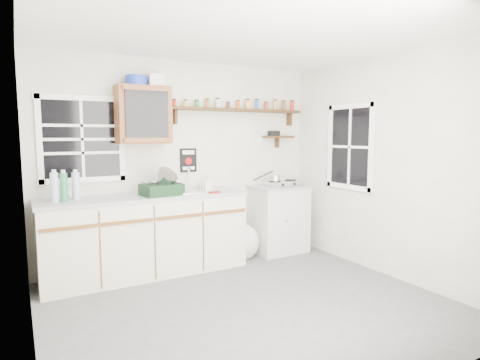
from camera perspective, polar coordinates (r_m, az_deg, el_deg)
name	(u,v)px	position (r m, az deg, el deg)	size (l,w,h in m)	color
room	(249,173)	(3.66, 1.24, 0.96)	(3.64, 3.24, 2.54)	#4E4E50
main_cabinet	(147,235)	(4.75, -13.09, -7.59)	(2.31, 0.63, 0.92)	beige
right_cabinet	(278,218)	(5.55, 5.43, -5.47)	(0.73, 0.57, 0.91)	#B9B9B2
sink	(190,191)	(4.84, -7.13, -1.54)	(0.52, 0.44, 0.29)	#BABABF
upper_cabinet	(143,115)	(4.76, -13.59, 8.98)	(0.60, 0.32, 0.65)	#5D2F17
upper_cabinet_clutter	(143,81)	(4.80, -13.62, 13.57)	(0.44, 0.24, 0.14)	#1A32AB
spice_shelf	(240,109)	(5.34, 0.00, 10.03)	(1.91, 0.18, 0.35)	#311D0D
secondary_shelf	(277,136)	(5.65, 5.30, 6.19)	(0.45, 0.16, 0.24)	#311D0D
warning_sign	(188,160)	(5.10, -7.36, 2.81)	(0.22, 0.02, 0.30)	black
window_back	(82,139)	(4.77, -21.54, 5.41)	(0.93, 0.03, 0.98)	black
window_right	(350,147)	(5.18, 15.38, 4.56)	(0.03, 0.78, 1.08)	black
water_bottles	(65,186)	(4.49, -23.63, -0.84)	(0.29, 0.15, 0.33)	#ABBFC8
dish_rack	(163,186)	(4.62, -10.92, -0.85)	(0.46, 0.37, 0.32)	black
soap_bottle	(208,182)	(4.97, -4.58, -0.35)	(0.08, 0.09, 0.19)	white
rag	(213,192)	(4.74, -3.79, -1.70)	(0.13, 0.11, 0.02)	maroon
hotplate	(283,183)	(5.49, 6.10, -0.44)	(0.53, 0.29, 0.08)	#BABABF
saucepan	(274,178)	(5.40, 4.90, 0.28)	(0.34, 0.21, 0.15)	#BABABF
trash_bag	(242,242)	(5.28, 0.32, -8.76)	(0.44, 0.40, 0.50)	silver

